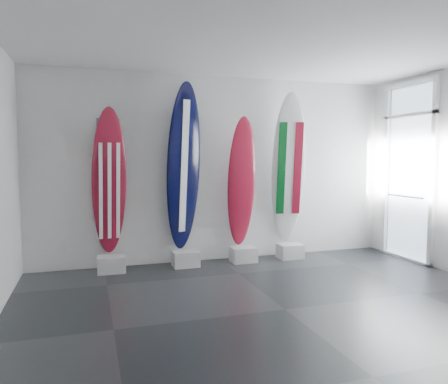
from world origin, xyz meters
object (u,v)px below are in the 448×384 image
object	(u,v)px
surfboard_swiss	(241,182)
surfboard_italy	(288,169)
surfboard_navy	(184,167)
surfboard_usa	(109,182)

from	to	relation	value
surfboard_swiss	surfboard_italy	xyz separation A→B (m)	(0.84, 0.00, 0.20)
surfboard_swiss	surfboard_italy	bearing A→B (deg)	-2.30
surfboard_navy	surfboard_swiss	xyz separation A→B (m)	(0.95, 0.00, -0.25)
surfboard_usa	surfboard_swiss	xyz separation A→B (m)	(2.07, 0.00, -0.04)
surfboard_usa	surfboard_italy	world-z (taller)	surfboard_italy
surfboard_italy	surfboard_usa	bearing A→B (deg)	-168.42
surfboard_usa	surfboard_swiss	bearing A→B (deg)	-4.39
surfboard_usa	surfboard_italy	size ratio (longest dim) A/B	0.87
surfboard_usa	surfboard_navy	size ratio (longest dim) A/B	0.84
surfboard_navy	surfboard_italy	xyz separation A→B (m)	(1.79, 0.00, -0.04)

